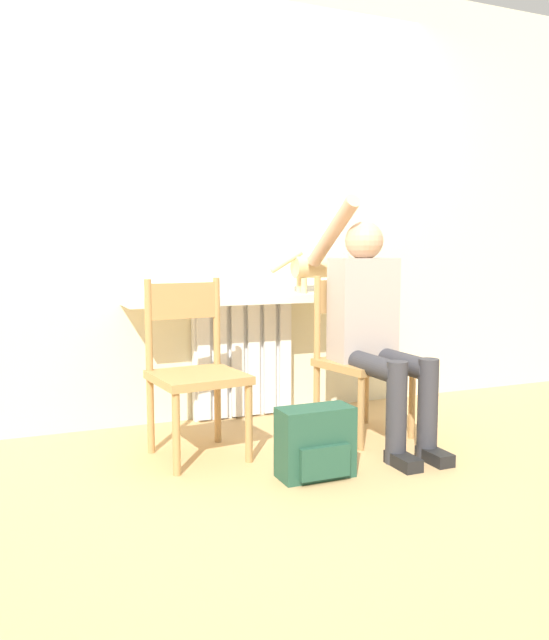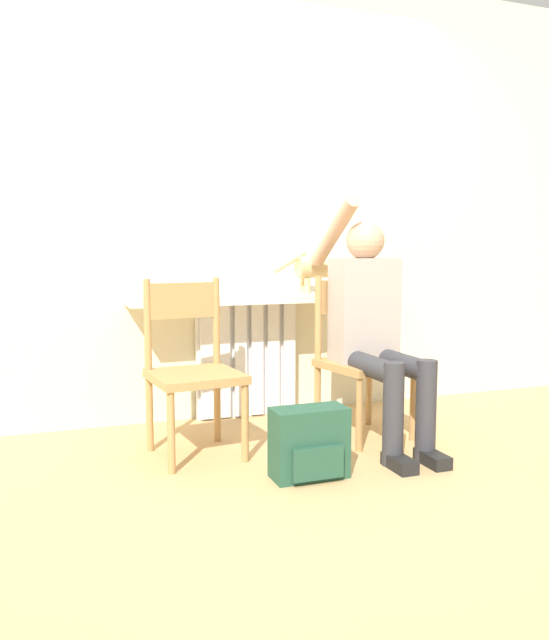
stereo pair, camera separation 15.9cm
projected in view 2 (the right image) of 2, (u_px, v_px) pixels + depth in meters
ground_plane at (326, 479)px, 2.77m from camera, size 12.00×12.00×0.00m
wall_with_window at (242, 195)px, 3.77m from camera, size 7.00×0.06×2.70m
radiator at (247, 359)px, 3.81m from camera, size 0.63×0.08×0.71m
windowsill at (252, 298)px, 3.67m from camera, size 1.45×0.31×0.05m
window_glass at (244, 217)px, 3.75m from camera, size 1.39×0.01×0.92m
chair_left at (192, 367)px, 3.08m from camera, size 0.46×0.46×0.88m
chair_right at (360, 356)px, 3.40m from camera, size 0.49×0.49×0.88m
person at (374, 322)px, 3.26m from camera, size 0.36×1.02×1.30m
cat at (326, 267)px, 3.76m from camera, size 0.56×0.13×0.26m
backpack at (310, 444)px, 2.78m from camera, size 0.34×0.19×0.32m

